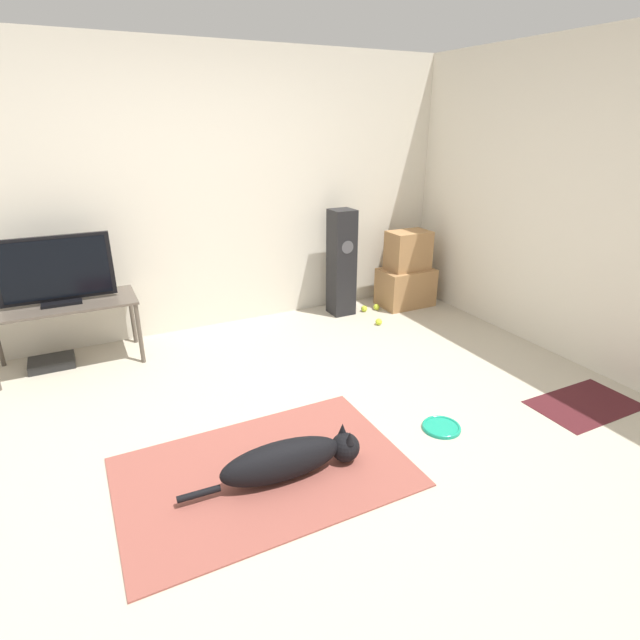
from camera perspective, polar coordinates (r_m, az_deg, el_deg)
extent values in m
plane|color=#BCB29E|center=(3.36, -3.42, -12.80)|extent=(12.00, 12.00, 0.00)
cube|color=silver|center=(4.82, -14.08, 13.66)|extent=(8.00, 0.06, 2.55)
cube|color=silver|center=(4.51, 28.72, 11.16)|extent=(0.06, 8.00, 2.55)
cube|color=#934C42|center=(3.06, -6.39, -16.85)|extent=(1.65, 1.09, 0.01)
ellipsoid|color=black|center=(2.93, -4.42, -15.77)|extent=(0.72, 0.23, 0.24)
sphere|color=black|center=(3.07, 2.90, -14.32)|extent=(0.17, 0.17, 0.17)
cone|color=black|center=(3.05, 2.59, -12.36)|extent=(0.06, 0.06, 0.08)
cone|color=black|center=(2.98, 3.43, -13.30)|extent=(0.06, 0.06, 0.08)
cylinder|color=black|center=(2.88, -13.68, -18.74)|extent=(0.23, 0.05, 0.04)
cylinder|color=#199E7A|center=(3.49, 13.70, -11.85)|extent=(0.25, 0.25, 0.02)
torus|color=#199E7A|center=(3.49, 13.71, -11.75)|extent=(0.25, 0.25, 0.02)
cube|color=#A87A4C|center=(5.57, 9.74, 3.72)|extent=(0.57, 0.38, 0.41)
cube|color=#A87A4C|center=(5.48, 10.05, 7.84)|extent=(0.44, 0.29, 0.41)
cube|color=black|center=(5.16, 2.47, 6.52)|extent=(0.24, 0.24, 1.09)
cylinder|color=#4C4C51|center=(5.01, 3.18, 8.30)|extent=(0.13, 0.00, 0.13)
cube|color=brown|center=(4.52, -27.37, 1.62)|extent=(1.12, 0.52, 0.02)
cylinder|color=brown|center=(4.41, -19.91, -1.48)|extent=(0.04, 0.04, 0.53)
cylinder|color=brown|center=(4.83, -20.67, 0.47)|extent=(0.04, 0.04, 0.53)
cube|color=black|center=(4.51, -27.42, 1.88)|extent=(0.30, 0.20, 0.02)
cube|color=black|center=(4.44, -28.03, 5.20)|extent=(0.85, 0.04, 0.52)
cube|color=black|center=(4.42, -28.03, 5.14)|extent=(0.78, 0.01, 0.47)
sphere|color=#C6E033|center=(5.43, 6.47, 1.49)|extent=(0.07, 0.07, 0.07)
sphere|color=#C6E033|center=(5.37, 5.07, 1.31)|extent=(0.07, 0.07, 0.07)
sphere|color=#C6E033|center=(5.03, 6.73, -0.20)|extent=(0.07, 0.07, 0.07)
cube|color=black|center=(4.73, -28.31, -4.31)|extent=(0.35, 0.26, 0.07)
cube|color=#47191E|center=(4.13, 27.98, -8.51)|extent=(0.76, 0.47, 0.01)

